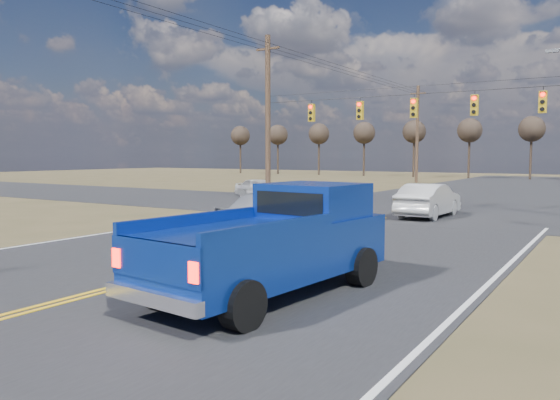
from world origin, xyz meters
The scene contains 12 objects.
ground centered at (0.00, 0.00, 0.00)m, with size 160.00×160.00×0.00m, color brown.
road_main centered at (0.00, 10.00, 0.00)m, with size 14.00×120.00×0.02m, color #28282B.
road_cross centered at (0.00, 18.00, 0.00)m, with size 120.00×12.00×0.02m, color #28282B.
signal_gantry centered at (0.50, 17.79, 5.06)m, with size 19.60×4.83×10.00m.
utility_poles centered at (0.00, 17.00, 5.23)m, with size 19.60×58.32×10.00m.
treeline centered at (0.00, 26.96, 5.70)m, with size 87.00×117.80×7.40m.
pickup_truck centered at (3.23, -0.20, 1.10)m, with size 2.89×6.23×2.27m.
silver_suv centered at (-0.80, 6.34, 0.89)m, with size 2.10×5.23×1.78m, color #B1B3B9.
black_suv centered at (-3.19, 10.27, 0.68)m, with size 2.26×4.89×1.36m, color black.
white_car_queue centered at (1.62, 15.50, 0.79)m, with size 1.67×4.78×1.58m, color silver.
dgrey_car_queue centered at (-1.30, 12.25, 0.67)m, with size 1.87×4.59×1.33m, color #2F2F34.
cross_car_west centered at (-11.68, 21.09, 0.66)m, with size 3.85×1.55×1.31m, color silver.
Camera 1 is at (9.25, -9.58, 2.91)m, focal length 35.00 mm.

